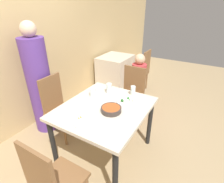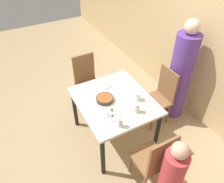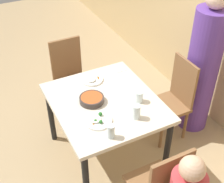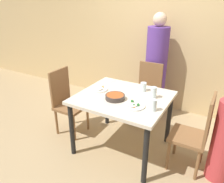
{
  "view_description": "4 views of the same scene",
  "coord_description": "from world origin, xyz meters",
  "px_view_note": "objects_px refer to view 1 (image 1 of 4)",
  "views": [
    {
      "loc": [
        -1.5,
        -0.99,
        1.91
      ],
      "look_at": [
        0.07,
        -0.06,
        0.97
      ],
      "focal_mm": 28.0,
      "sensor_mm": 36.0,
      "label": 1
    },
    {
      "loc": [
        1.96,
        -1.09,
        2.8
      ],
      "look_at": [
        -0.01,
        -0.03,
        0.93
      ],
      "focal_mm": 35.0,
      "sensor_mm": 36.0,
      "label": 2
    },
    {
      "loc": [
        2.12,
        -1.0,
        2.68
      ],
      "look_at": [
        0.14,
        0.01,
        0.98
      ],
      "focal_mm": 50.0,
      "sensor_mm": 36.0,
      "label": 3
    },
    {
      "loc": [
        1.1,
        -2.21,
        1.92
      ],
      "look_at": [
        -0.13,
        -0.05,
        0.83
      ],
      "focal_mm": 35.0,
      "sensor_mm": 36.0,
      "label": 4
    }
  ],
  "objects_px": {
    "glass_water_tall": "(109,88)",
    "bowl_curry": "(111,109)",
    "chair_child_spot": "(131,95)",
    "plate_rice_adult": "(127,102)",
    "person_child": "(138,87)",
    "chair_adult_spot": "(58,106)",
    "person_adult": "(40,85)"
  },
  "relations": [
    {
      "from": "person_child",
      "to": "plate_rice_adult",
      "type": "height_order",
      "value": "person_child"
    },
    {
      "from": "person_child",
      "to": "glass_water_tall",
      "type": "xyz_separation_m",
      "value": [
        -0.85,
        0.09,
        0.31
      ]
    },
    {
      "from": "person_child",
      "to": "bowl_curry",
      "type": "height_order",
      "value": "person_child"
    },
    {
      "from": "glass_water_tall",
      "to": "person_adult",
      "type": "bearing_deg",
      "value": 107.81
    },
    {
      "from": "person_child",
      "to": "person_adult",
      "type": "bearing_deg",
      "value": 136.45
    },
    {
      "from": "bowl_curry",
      "to": "glass_water_tall",
      "type": "height_order",
      "value": "glass_water_tall"
    },
    {
      "from": "chair_adult_spot",
      "to": "person_adult",
      "type": "bearing_deg",
      "value": 90.0
    },
    {
      "from": "person_adult",
      "to": "person_child",
      "type": "distance_m",
      "value": 1.65
    },
    {
      "from": "chair_adult_spot",
      "to": "plate_rice_adult",
      "type": "xyz_separation_m",
      "value": [
        0.22,
        -1.02,
        0.28
      ]
    },
    {
      "from": "chair_adult_spot",
      "to": "bowl_curry",
      "type": "distance_m",
      "value": 1.01
    },
    {
      "from": "person_child",
      "to": "plate_rice_adult",
      "type": "relative_size",
      "value": 4.51
    },
    {
      "from": "chair_adult_spot",
      "to": "person_child",
      "type": "bearing_deg",
      "value": -33.56
    },
    {
      "from": "bowl_curry",
      "to": "chair_child_spot",
      "type": "bearing_deg",
      "value": 10.39
    },
    {
      "from": "chair_child_spot",
      "to": "person_adult",
      "type": "bearing_deg",
      "value": -141.52
    },
    {
      "from": "person_child",
      "to": "glass_water_tall",
      "type": "relative_size",
      "value": 8.09
    },
    {
      "from": "chair_adult_spot",
      "to": "plate_rice_adult",
      "type": "bearing_deg",
      "value": -77.93
    },
    {
      "from": "bowl_curry",
      "to": "glass_water_tall",
      "type": "bearing_deg",
      "value": 34.34
    },
    {
      "from": "person_child",
      "to": "bowl_curry",
      "type": "relative_size",
      "value": 4.8
    },
    {
      "from": "chair_child_spot",
      "to": "person_child",
      "type": "xyz_separation_m",
      "value": [
        0.29,
        -0.0,
        0.02
      ]
    },
    {
      "from": "person_child",
      "to": "plate_rice_adult",
      "type": "bearing_deg",
      "value": -166.11
    },
    {
      "from": "chair_adult_spot",
      "to": "person_child",
      "type": "relative_size",
      "value": 0.85
    },
    {
      "from": "bowl_curry",
      "to": "plate_rice_adult",
      "type": "relative_size",
      "value": 0.94
    },
    {
      "from": "person_adult",
      "to": "glass_water_tall",
      "type": "distance_m",
      "value": 1.09
    },
    {
      "from": "bowl_curry",
      "to": "chair_adult_spot",
      "type": "bearing_deg",
      "value": 86.6
    },
    {
      "from": "person_child",
      "to": "bowl_curry",
      "type": "xyz_separation_m",
      "value": [
        -1.24,
        -0.17,
        0.27
      ]
    },
    {
      "from": "glass_water_tall",
      "to": "bowl_curry",
      "type": "bearing_deg",
      "value": -145.66
    },
    {
      "from": "chair_adult_spot",
      "to": "chair_child_spot",
      "type": "distance_m",
      "value": 1.19
    },
    {
      "from": "chair_adult_spot",
      "to": "chair_child_spot",
      "type": "xyz_separation_m",
      "value": [
        0.89,
        -0.79,
        0.0
      ]
    },
    {
      "from": "chair_child_spot",
      "to": "plate_rice_adult",
      "type": "bearing_deg",
      "value": -70.55
    },
    {
      "from": "person_adult",
      "to": "glass_water_tall",
      "type": "relative_size",
      "value": 12.05
    },
    {
      "from": "bowl_curry",
      "to": "glass_water_tall",
      "type": "distance_m",
      "value": 0.47
    },
    {
      "from": "bowl_curry",
      "to": "plate_rice_adult",
      "type": "height_order",
      "value": "bowl_curry"
    }
  ]
}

